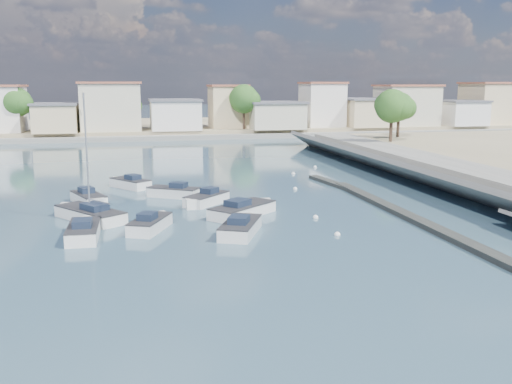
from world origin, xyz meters
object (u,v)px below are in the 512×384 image
at_px(motorboat_b, 241,227).
at_px(motorboat_c, 172,192).
at_px(motorboat_h, 245,210).
at_px(motorboat_g, 89,199).
at_px(motorboat_e, 151,224).
at_px(motorboat_f, 129,183).
at_px(sailboat, 88,214).
at_px(motorboat_d, 205,200).
at_px(motorboat_a, 84,231).

distance_m(motorboat_b, motorboat_c, 13.39).
bearing_deg(motorboat_h, motorboat_c, 120.54).
relative_size(motorboat_c, motorboat_g, 0.96).
xyz_separation_m(motorboat_e, motorboat_g, (-4.46, 9.22, 0.00)).
height_order(motorboat_f, sailboat, sailboat).
bearing_deg(motorboat_h, motorboat_g, 150.50).
distance_m(motorboat_e, sailboat, 5.70).
distance_m(motorboat_d, motorboat_h, 4.79).
bearing_deg(motorboat_f, motorboat_c, -56.32).
height_order(motorboat_b, motorboat_c, same).
height_order(motorboat_d, sailboat, sailboat).
bearing_deg(motorboat_d, motorboat_f, 122.75).
relative_size(motorboat_c, motorboat_d, 1.09).
height_order(motorboat_e, motorboat_f, same).
bearing_deg(motorboat_d, motorboat_a, -137.29).
relative_size(motorboat_e, motorboat_f, 1.04).
bearing_deg(sailboat, motorboat_g, 92.37).
distance_m(motorboat_c, motorboat_e, 11.01).
height_order(motorboat_d, motorboat_g, same).
distance_m(motorboat_e, motorboat_g, 10.24).
bearing_deg(motorboat_a, motorboat_g, 91.70).
bearing_deg(motorboat_g, motorboat_e, -64.18).
relative_size(motorboat_b, motorboat_h, 0.94).
bearing_deg(motorboat_g, motorboat_h, -29.50).
xyz_separation_m(motorboat_f, motorboat_g, (-3.06, -6.86, 0.00)).
xyz_separation_m(motorboat_d, motorboat_f, (-5.84, 9.07, 0.00)).
height_order(motorboat_g, sailboat, sailboat).
xyz_separation_m(motorboat_b, motorboat_g, (-10.03, 11.34, 0.00)).
xyz_separation_m(motorboat_c, motorboat_f, (-3.51, 5.27, -0.00)).
bearing_deg(motorboat_d, motorboat_g, 166.01).
bearing_deg(motorboat_h, sailboat, 174.96).
relative_size(motorboat_a, sailboat, 0.57).
xyz_separation_m(motorboat_a, motorboat_h, (10.97, 3.77, -0.00)).
xyz_separation_m(motorboat_a, motorboat_g, (-0.30, 10.15, 0.00)).
height_order(motorboat_f, motorboat_h, same).
height_order(motorboat_b, motorboat_d, same).
distance_m(motorboat_h, sailboat, 11.09).
height_order(motorboat_b, motorboat_f, same).
distance_m(motorboat_c, sailboat, 9.44).
height_order(motorboat_a, motorboat_f, same).
height_order(motorboat_a, sailboat, sailboat).
distance_m(motorboat_b, motorboat_h, 5.12).
bearing_deg(motorboat_f, motorboat_b, -69.03).
distance_m(motorboat_b, motorboat_d, 9.20).
relative_size(motorboat_a, motorboat_d, 1.24).
relative_size(motorboat_e, motorboat_g, 0.95).
xyz_separation_m(motorboat_e, motorboat_h, (6.81, 2.84, 0.00)).
bearing_deg(sailboat, motorboat_f, 76.99).
xyz_separation_m(motorboat_b, motorboat_e, (-5.57, 2.12, 0.00)).
bearing_deg(motorboat_f, sailboat, -103.01).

